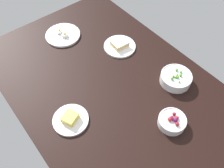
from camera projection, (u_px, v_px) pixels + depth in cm
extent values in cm
cube|color=black|center=(112.00, 88.00, 131.68)|extent=(152.98, 97.77, 4.00)
cylinder|color=silver|center=(71.00, 120.00, 117.03)|extent=(17.71, 17.71, 1.23)
torus|color=#B7B7BC|center=(71.00, 119.00, 116.54)|extent=(16.08, 16.08, 0.50)
cube|color=#F2D14C|center=(70.00, 118.00, 115.23)|extent=(8.61, 8.84, 3.26)
cylinder|color=silver|center=(63.00, 35.00, 153.84)|extent=(22.20, 22.20, 1.33)
torus|color=#B7B7BC|center=(63.00, 34.00, 153.30)|extent=(20.04, 20.04, 0.50)
ellipsoid|color=white|center=(65.00, 35.00, 150.99)|extent=(4.28, 4.28, 2.35)
sphere|color=yellow|center=(65.00, 34.00, 150.15)|extent=(1.71, 1.71, 1.71)
ellipsoid|color=white|center=(59.00, 32.00, 153.10)|extent=(4.05, 4.05, 2.23)
sphere|color=yellow|center=(59.00, 30.00, 152.29)|extent=(1.62, 1.62, 1.62)
cylinder|color=silver|center=(172.00, 122.00, 114.72)|extent=(13.25, 13.25, 4.28)
torus|color=silver|center=(173.00, 120.00, 113.01)|extent=(13.52, 13.52, 0.80)
sphere|color=#B2232D|center=(170.00, 119.00, 112.04)|extent=(1.95, 1.95, 1.95)
sphere|color=maroon|center=(174.00, 114.00, 113.82)|extent=(1.78, 1.78, 1.78)
sphere|color=maroon|center=(177.00, 124.00, 110.56)|extent=(1.84, 1.84, 1.84)
sphere|color=#59144C|center=(176.00, 120.00, 111.69)|extent=(2.11, 2.11, 2.11)
sphere|color=maroon|center=(172.00, 117.00, 112.99)|extent=(1.44, 1.44, 1.44)
sphere|color=#B2232D|center=(175.00, 120.00, 111.89)|extent=(1.49, 1.49, 1.49)
sphere|color=maroon|center=(170.00, 119.00, 112.07)|extent=(2.03, 2.03, 2.03)
sphere|color=#59144C|center=(173.00, 119.00, 112.42)|extent=(1.51, 1.51, 1.51)
sphere|color=#B2232D|center=(177.00, 118.00, 112.70)|extent=(1.63, 1.63, 1.63)
cylinder|color=silver|center=(176.00, 79.00, 130.00)|extent=(16.82, 16.82, 5.09)
torus|color=silver|center=(177.00, 76.00, 127.96)|extent=(16.95, 16.95, 0.80)
sphere|color=#599E38|center=(176.00, 77.00, 126.64)|extent=(1.13, 1.13, 1.13)
sphere|color=#599E38|center=(173.00, 76.00, 127.02)|extent=(1.20, 1.20, 1.20)
sphere|color=#599E38|center=(177.00, 75.00, 127.64)|extent=(1.06, 1.06, 1.06)
sphere|color=#599E38|center=(178.00, 77.00, 126.56)|extent=(1.35, 1.35, 1.35)
sphere|color=#599E38|center=(181.00, 75.00, 127.23)|extent=(1.49, 1.49, 1.49)
sphere|color=#599E38|center=(172.00, 78.00, 125.82)|extent=(1.59, 1.59, 1.59)
sphere|color=#599E38|center=(176.00, 76.00, 126.89)|extent=(1.29, 1.29, 1.29)
sphere|color=#599E38|center=(181.00, 72.00, 128.69)|extent=(1.31, 1.31, 1.31)
sphere|color=#599E38|center=(179.00, 82.00, 124.80)|extent=(1.07, 1.07, 1.07)
sphere|color=#599E38|center=(177.00, 70.00, 129.46)|extent=(1.52, 1.52, 1.52)
cylinder|color=silver|center=(120.00, 46.00, 147.80)|extent=(19.65, 19.65, 1.07)
torus|color=#B7B7BC|center=(120.00, 46.00, 147.37)|extent=(17.79, 17.79, 0.50)
cube|color=beige|center=(120.00, 45.00, 146.89)|extent=(8.50, 9.65, 1.20)
cube|color=#E5B24C|center=(120.00, 44.00, 146.09)|extent=(8.50, 9.65, 0.80)
cube|color=beige|center=(120.00, 43.00, 145.29)|extent=(8.50, 9.65, 1.20)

